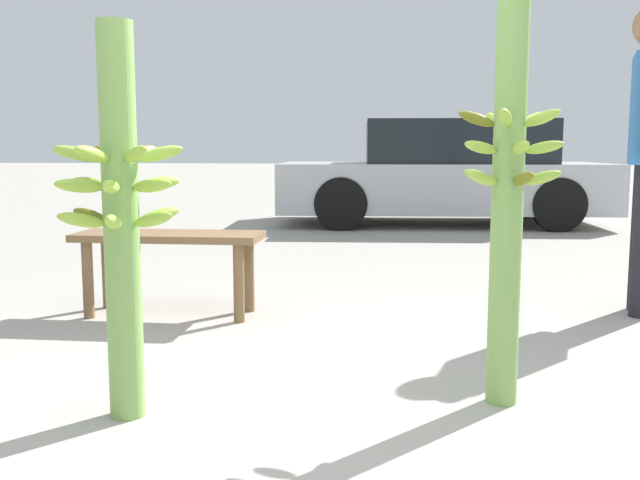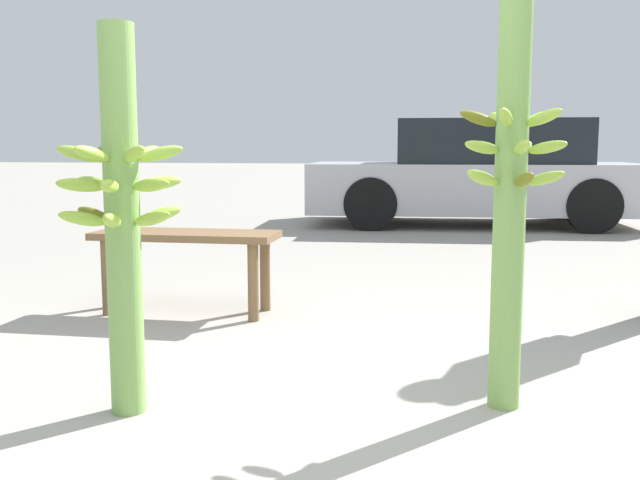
{
  "view_description": "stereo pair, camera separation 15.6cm",
  "coord_description": "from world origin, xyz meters",
  "px_view_note": "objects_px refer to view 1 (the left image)",
  "views": [
    {
      "loc": [
        0.26,
        -2.16,
        0.94
      ],
      "look_at": [
        -0.05,
        0.39,
        0.61
      ],
      "focal_mm": 40.0,
      "sensor_mm": 36.0,
      "label": 1
    },
    {
      "loc": [
        0.41,
        -2.13,
        0.94
      ],
      "look_at": [
        -0.05,
        0.39,
        0.61
      ],
      "focal_mm": 40.0,
      "sensor_mm": 36.0,
      "label": 2
    }
  ],
  "objects_px": {
    "banana_stalk_left": "(121,216)",
    "banana_stalk_center": "(508,168)",
    "market_bench": "(169,248)",
    "parked_car": "(445,174)"
  },
  "relations": [
    {
      "from": "banana_stalk_left",
      "to": "banana_stalk_center",
      "type": "height_order",
      "value": "banana_stalk_center"
    },
    {
      "from": "market_bench",
      "to": "parked_car",
      "type": "distance_m",
      "value": 5.47
    },
    {
      "from": "banana_stalk_center",
      "to": "market_bench",
      "type": "xyz_separation_m",
      "value": [
        -1.68,
        1.21,
        -0.49
      ]
    },
    {
      "from": "banana_stalk_left",
      "to": "banana_stalk_center",
      "type": "relative_size",
      "value": 0.79
    },
    {
      "from": "banana_stalk_left",
      "to": "market_bench",
      "type": "xyz_separation_m",
      "value": [
        -0.35,
        1.51,
        -0.33
      ]
    },
    {
      "from": "banana_stalk_left",
      "to": "parked_car",
      "type": "relative_size",
      "value": 0.33
    },
    {
      "from": "banana_stalk_left",
      "to": "parked_car",
      "type": "height_order",
      "value": "banana_stalk_left"
    },
    {
      "from": "banana_stalk_left",
      "to": "market_bench",
      "type": "distance_m",
      "value": 1.59
    },
    {
      "from": "banana_stalk_center",
      "to": "market_bench",
      "type": "relative_size",
      "value": 1.64
    },
    {
      "from": "market_bench",
      "to": "parked_car",
      "type": "height_order",
      "value": "parked_car"
    }
  ]
}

